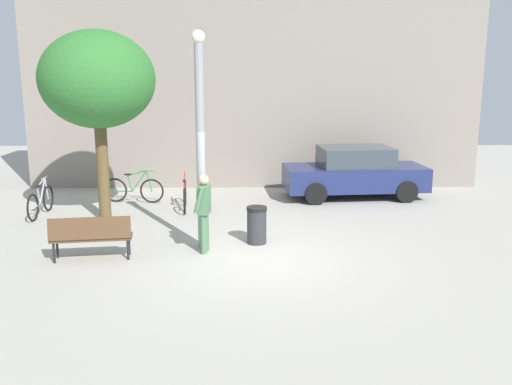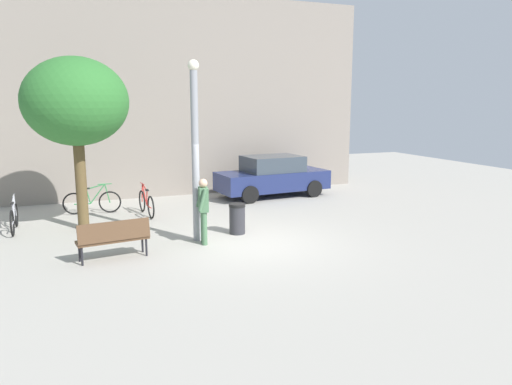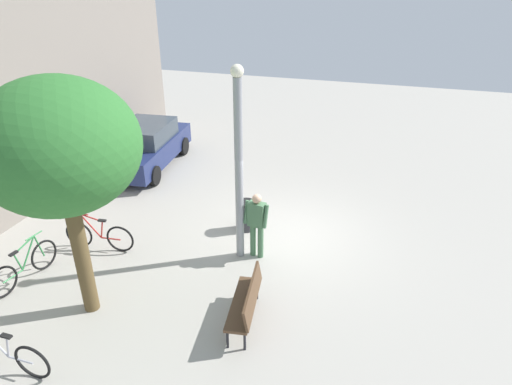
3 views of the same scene
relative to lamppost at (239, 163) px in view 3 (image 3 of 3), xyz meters
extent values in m
plane|color=#A8A399|center=(1.16, -0.84, -2.44)|extent=(36.00, 36.00, 0.00)
cylinder|color=gray|center=(0.00, 0.00, -0.29)|extent=(0.19, 0.19, 4.31)
sphere|color=#F2EACC|center=(0.00, 0.00, 1.99)|extent=(0.28, 0.28, 0.28)
cylinder|color=#47704C|center=(0.07, -0.49, -2.02)|extent=(0.14, 0.14, 0.85)
cylinder|color=#47704C|center=(0.10, -0.29, -2.02)|extent=(0.14, 0.14, 0.85)
cube|color=#47704C|center=(0.08, -0.39, -1.29)|extent=(0.28, 0.43, 0.60)
sphere|color=tan|center=(0.08, -0.39, -0.88)|extent=(0.22, 0.22, 0.22)
cylinder|color=#47704C|center=(-0.01, -0.63, -1.26)|extent=(0.24, 0.12, 0.55)
cylinder|color=#47704C|center=(0.07, -0.14, -1.26)|extent=(0.24, 0.12, 0.55)
cube|color=#513823|center=(-2.17, -0.80, -1.99)|extent=(1.64, 0.65, 0.06)
cube|color=#513823|center=(-2.15, -0.99, -1.74)|extent=(1.60, 0.34, 0.44)
cylinder|color=black|center=(-2.91, -0.74, -2.23)|extent=(0.05, 0.05, 0.42)
cylinder|color=black|center=(-1.48, -0.54, -2.23)|extent=(0.05, 0.05, 0.42)
cylinder|color=black|center=(-2.87, -1.06, -2.23)|extent=(0.05, 0.05, 0.42)
cylinder|color=black|center=(-1.44, -0.86, -2.23)|extent=(0.05, 0.05, 0.42)
cylinder|color=brown|center=(-2.71, 2.31, -1.16)|extent=(0.30, 0.30, 2.57)
ellipsoid|color=#2D6D2C|center=(-2.71, 2.31, 1.12)|extent=(2.83, 2.83, 2.40)
torus|color=black|center=(-0.82, 3.95, -2.09)|extent=(0.12, 0.71, 0.71)
torus|color=black|center=(-0.72, 2.86, -2.09)|extent=(0.12, 0.71, 0.71)
cylinder|color=red|center=(-0.79, 3.59, -1.80)|extent=(0.08, 0.50, 0.64)
cylinder|color=red|center=(-0.78, 3.54, -1.57)|extent=(0.09, 0.58, 0.18)
cylinder|color=red|center=(-0.76, 3.30, -1.88)|extent=(0.05, 0.14, 0.48)
cylinder|color=red|center=(-0.74, 3.10, -2.11)|extent=(0.08, 0.50, 0.04)
cylinder|color=red|center=(-0.82, 3.89, -1.80)|extent=(0.05, 0.17, 0.63)
cube|color=black|center=(-0.76, 3.25, -1.61)|extent=(0.10, 0.21, 0.04)
cylinder|color=red|center=(-0.81, 3.82, -1.49)|extent=(0.07, 0.44, 0.03)
torus|color=black|center=(-1.82, 4.17, -2.09)|extent=(0.71, 0.14, 0.71)
torus|color=black|center=(-2.91, 4.30, -2.09)|extent=(0.71, 0.14, 0.71)
cylinder|color=#338447|center=(-2.18, 4.21, -1.80)|extent=(0.50, 0.10, 0.64)
cylinder|color=#338447|center=(-2.23, 4.22, -1.57)|extent=(0.58, 0.11, 0.18)
cylinder|color=#338447|center=(-2.46, 4.25, -1.88)|extent=(0.14, 0.05, 0.48)
cylinder|color=#338447|center=(-2.66, 4.27, -2.11)|extent=(0.50, 0.10, 0.04)
cylinder|color=#338447|center=(-1.88, 4.17, -1.80)|extent=(0.17, 0.06, 0.63)
cube|color=black|center=(-2.51, 4.25, -1.61)|extent=(0.21, 0.10, 0.04)
cylinder|color=#338447|center=(-1.95, 4.18, -1.49)|extent=(0.44, 0.08, 0.03)
torus|color=black|center=(-4.51, 2.16, -2.09)|extent=(0.05, 0.71, 0.71)
cylinder|color=#ADADB7|center=(-4.51, 2.61, -1.88)|extent=(0.04, 0.14, 0.48)
cylinder|color=#ADADB7|center=(-4.51, 2.41, -2.11)|extent=(0.04, 0.50, 0.04)
cube|color=black|center=(-4.51, 2.56, -1.61)|extent=(0.08, 0.20, 0.04)
cube|color=navy|center=(4.20, 4.82, -1.82)|extent=(4.33, 2.07, 0.70)
cube|color=#333D47|center=(4.20, 4.82, -1.19)|extent=(2.23, 1.74, 0.60)
cylinder|color=black|center=(5.48, 5.74, -2.12)|extent=(0.66, 0.28, 0.64)
cylinder|color=black|center=(5.62, 4.15, -2.12)|extent=(0.66, 0.28, 0.64)
cylinder|color=black|center=(2.79, 5.50, -2.12)|extent=(0.66, 0.28, 0.64)
cylinder|color=black|center=(2.93, 3.91, -2.12)|extent=(0.66, 0.28, 0.64)
cylinder|color=#2D2D33|center=(1.19, 0.23, -2.07)|extent=(0.43, 0.43, 0.75)
cylinder|color=black|center=(1.19, 0.23, -1.65)|extent=(0.45, 0.45, 0.08)
camera|label=1|loc=(1.04, -11.57, 1.28)|focal=38.75mm
camera|label=2|loc=(-3.04, -11.98, 1.09)|focal=34.18mm
camera|label=3|loc=(-8.65, -3.04, 3.89)|focal=31.66mm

